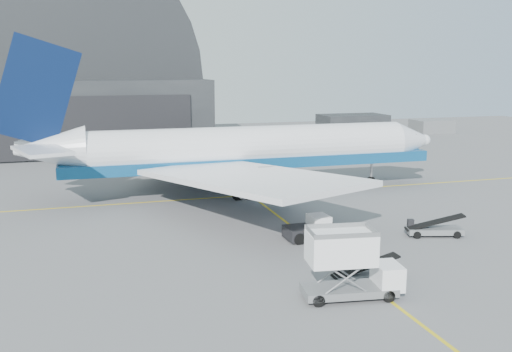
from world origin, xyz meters
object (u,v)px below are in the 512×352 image
object	(u,v)px
pushback_tug	(313,230)
belt_loader_a	(364,274)
airliner	(235,151)
belt_loader_b	(434,229)
catering_truck	(349,265)

from	to	relation	value
pushback_tug	belt_loader_a	world-z (taller)	pushback_tug
airliner	belt_loader_a	bearing A→B (deg)	-87.38
belt_loader_a	belt_loader_b	bearing A→B (deg)	37.36
pushback_tug	airliner	bearing A→B (deg)	93.79
airliner	belt_loader_a	world-z (taller)	airliner
belt_loader_b	belt_loader_a	bearing A→B (deg)	-127.33
pushback_tug	belt_loader_a	bearing A→B (deg)	-94.34
catering_truck	pushback_tug	xyz separation A→B (m)	(2.66, 12.15, -1.37)
pushback_tug	belt_loader_a	size ratio (longest dim) A/B	0.96
airliner	catering_truck	distance (m)	30.79
airliner	pushback_tug	world-z (taller)	airliner
belt_loader_b	airliner	bearing A→B (deg)	135.68
airliner	catering_truck	size ratio (longest dim) A/B	7.85
airliner	pushback_tug	bearing A→B (deg)	-84.52
pushback_tug	belt_loader_a	xyz separation A→B (m)	(-0.47, -10.09, -0.21)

